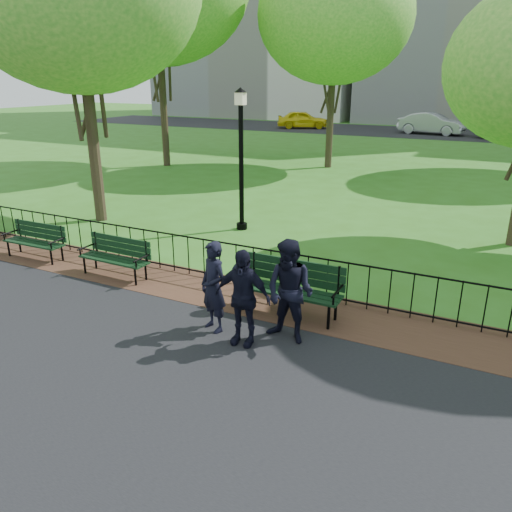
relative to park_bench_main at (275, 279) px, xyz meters
The scene contains 15 objects.
ground 1.36m from the park_bench_main, 102.89° to the right, with size 120.00×120.00×0.00m, color #346A1B.
asphalt_path 4.62m from the park_bench_main, 93.34° to the right, with size 60.00×9.20×0.01m, color black.
dirt_strip 0.77m from the park_bench_main, 128.58° to the left, with size 60.00×1.60×0.01m, color #3D2519.
far_street 33.84m from the park_bench_main, 90.45° to the left, with size 70.00×9.00×0.01m, color black.
iron_fence 0.89m from the park_bench_main, 107.73° to the left, with size 24.06×0.06×1.00m.
park_bench_main is the anchor object (origin of this frame).
park_bench_left_a 3.83m from the park_bench_main, behind, with size 1.68×0.55×0.95m.
park_bench_left_b 6.35m from the park_bench_main, behind, with size 1.64×0.54×0.92m.
lamppost 5.62m from the park_bench_main, 124.60° to the left, with size 0.35×0.35×3.89m.
tree_far_c 17.22m from the park_bench_main, 105.36° to the left, with size 6.90×6.90×9.61m.
person_left 1.29m from the park_bench_main, 119.55° to the right, with size 0.58×0.38×1.59m, color black.
person_mid 1.13m from the park_bench_main, 52.74° to the right, with size 0.84×0.44×1.74m, color black.
person_right 1.30m from the park_bench_main, 89.17° to the right, with size 0.95×0.39×1.62m, color black.
taxi 35.20m from the park_bench_main, 110.78° to the left, with size 1.70×4.23×1.44m, color yellow.
sedan_silver 33.00m from the park_bench_main, 93.56° to the left, with size 1.69×4.83×1.59m, color #A7A9AF.
Camera 1 is at (3.75, -6.55, 4.16)m, focal length 35.00 mm.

